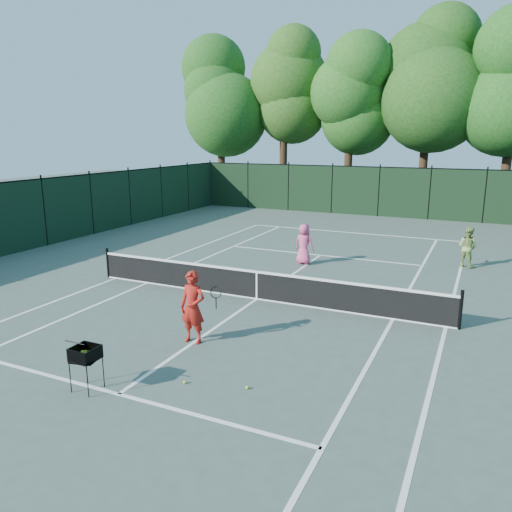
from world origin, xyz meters
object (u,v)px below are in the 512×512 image
at_px(loose_ball_near_cart, 247,388).
at_px(ball_hopper, 85,354).
at_px(player_green, 467,247).
at_px(loose_ball_midcourt, 185,382).
at_px(player_pink, 304,244).
at_px(coach, 193,307).

bearing_deg(loose_ball_near_cart, ball_hopper, -154.63).
bearing_deg(player_green, loose_ball_midcourt, 95.98).
xyz_separation_m(player_pink, ball_hopper, (-0.50, -11.25, -0.02)).
bearing_deg(player_green, coach, 88.49).
height_order(coach, player_green, coach).
distance_m(player_green, ball_hopper, 14.88).
distance_m(player_pink, loose_ball_near_cart, 10.20).
bearing_deg(loose_ball_midcourt, player_pink, 96.12).
height_order(coach, ball_hopper, coach).
bearing_deg(ball_hopper, player_pink, 74.42).
height_order(loose_ball_near_cart, loose_ball_midcourt, same).
height_order(player_pink, player_green, player_pink).
distance_m(coach, player_green, 11.99).
distance_m(player_green, loose_ball_midcourt, 13.34).
distance_m(coach, player_pink, 8.34).
bearing_deg(coach, player_pink, 89.65).
distance_m(coach, ball_hopper, 2.98).
height_order(player_green, ball_hopper, player_green).
height_order(player_pink, loose_ball_midcourt, player_pink).
distance_m(player_pink, loose_ball_midcourt, 10.32).
bearing_deg(player_green, loose_ball_near_cart, 100.75).
bearing_deg(coach, player_green, 60.54).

